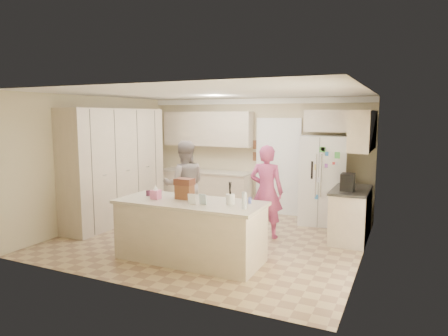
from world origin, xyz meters
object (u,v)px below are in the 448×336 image
at_px(refrigerator, 322,180).
at_px(utensil_crock, 230,199).
at_px(dollhouse_body, 185,192).
at_px(coffee_maker, 348,182).
at_px(tissue_box, 156,195).
at_px(island_base, 190,232).
at_px(teen_girl, 266,192).
at_px(teen_boy, 184,185).

relative_size(refrigerator, utensil_crock, 12.00).
bearing_deg(dollhouse_body, utensil_crock, -3.58).
bearing_deg(utensil_crock, refrigerator, 75.38).
bearing_deg(coffee_maker, tissue_box, -142.43).
bearing_deg(coffee_maker, island_base, -137.17).
bearing_deg(refrigerator, utensil_crock, -114.09).
distance_m(refrigerator, island_base, 3.31).
relative_size(utensil_crock, teen_girl, 0.09).
height_order(dollhouse_body, teen_boy, teen_boy).
distance_m(teen_boy, teen_girl, 1.65).
bearing_deg(teen_girl, coffee_maker, -169.71).
bearing_deg(refrigerator, dollhouse_body, -128.08).
bearing_deg(tissue_box, utensil_crock, 7.13).
relative_size(coffee_maker, dollhouse_body, 1.15).
distance_m(island_base, teen_girl, 1.78).
xyz_separation_m(island_base, utensil_crock, (0.65, 0.05, 0.56)).
relative_size(refrigerator, teen_boy, 1.04).
relative_size(coffee_maker, tissue_box, 2.14).
relative_size(island_base, utensil_crock, 14.67).
relative_size(teen_boy, teen_girl, 1.02).
bearing_deg(teen_girl, refrigerator, -120.50).
bearing_deg(island_base, coffee_maker, 42.83).
bearing_deg(dollhouse_body, teen_boy, 120.69).
height_order(refrigerator, utensil_crock, refrigerator).
bearing_deg(island_base, teen_girl, 66.79).
xyz_separation_m(dollhouse_body, teen_boy, (-0.82, 1.38, -0.17)).
relative_size(coffee_maker, utensil_crock, 2.00).
distance_m(coffee_maker, island_base, 2.87).
relative_size(refrigerator, island_base, 0.82).
height_order(utensil_crock, teen_boy, teen_boy).
distance_m(coffee_maker, dollhouse_body, 2.84).
distance_m(refrigerator, teen_girl, 1.55).
distance_m(dollhouse_body, teen_girl, 1.72).
height_order(island_base, tissue_box, tissue_box).
distance_m(island_base, teen_boy, 1.82).
xyz_separation_m(utensil_crock, tissue_box, (-1.20, -0.15, -0.00)).
xyz_separation_m(refrigerator, teen_girl, (-0.73, -1.37, -0.05)).
bearing_deg(tissue_box, dollhouse_body, 26.57).
distance_m(tissue_box, teen_girl, 2.09).
distance_m(refrigerator, tissue_box, 3.63).
distance_m(utensil_crock, teen_girl, 1.55).
xyz_separation_m(refrigerator, island_base, (-1.41, -2.96, -0.46)).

